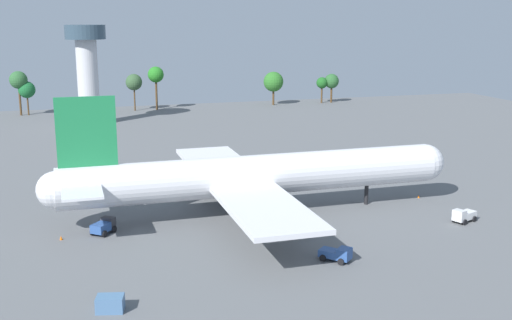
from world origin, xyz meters
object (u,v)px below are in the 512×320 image
cargo_airplane (255,176)px  cargo_loader (337,254)px  catering_truck (262,161)px  baggage_tug (214,166)px  safety_cone_tail (61,238)px  maintenance_van (464,215)px  control_tower (87,64)px  safety_cone_nose (419,196)px  cargo_container_fore (110,304)px  fuel_truck (104,226)px

cargo_airplane → cargo_loader: size_ratio=15.48×
cargo_loader → catering_truck: bearing=82.9°
baggage_tug → safety_cone_tail: baggage_tug is taller
cargo_airplane → safety_cone_tail: size_ratio=110.57×
maintenance_van → cargo_airplane: bearing=156.3°
cargo_airplane → maintenance_van: size_ratio=14.76×
safety_cone_tail → control_tower: bearing=85.2°
safety_cone_nose → safety_cone_tail: (-62.43, -4.25, 0.03)m
cargo_container_fore → safety_cone_tail: cargo_container_fore is taller
baggage_tug → safety_cone_nose: 43.61m
catering_truck → cargo_container_fore: bearing=-120.8°
fuel_truck → baggage_tug: baggage_tug is taller
cargo_loader → safety_cone_nose: 35.81m
cargo_airplane → cargo_loader: (4.66, -22.96, -5.64)m
cargo_airplane → fuel_truck: cargo_airplane is taller
catering_truck → maintenance_van: size_ratio=0.84×
baggage_tug → safety_cone_tail: 46.94m
catering_truck → cargo_container_fore: size_ratio=1.14×
control_tower → cargo_loader: bearing=-77.8°
control_tower → baggage_tug: bearing=-72.0°
cargo_airplane → cargo_container_fore: 39.42m
catering_truck → cargo_container_fore: catering_truck is taller
catering_truck → safety_cone_tail: bearing=-139.1°
cargo_loader → control_tower: 127.90m
maintenance_van → cargo_container_fore: bearing=-164.5°
cargo_container_fore → control_tower: 131.40m
cargo_airplane → cargo_container_fore: (-25.72, -29.31, -5.79)m
cargo_loader → maintenance_van: 27.92m
catering_truck → safety_cone_nose: 38.21m
cargo_loader → maintenance_van: maintenance_van is taller
cargo_loader → safety_cone_nose: size_ratio=7.99×
safety_cone_tail → control_tower: (8.81, 104.34, 18.10)m
safety_cone_nose → control_tower: bearing=118.2°
cargo_airplane → cargo_loader: cargo_airplane is taller
baggage_tug → cargo_loader: bearing=-85.5°
safety_cone_nose → safety_cone_tail: bearing=-176.1°
cargo_airplane → safety_cone_nose: (31.45, 0.78, -6.40)m
maintenance_van → baggage_tug: bearing=124.2°
baggage_tug → cargo_container_fore: size_ratio=1.36×
fuel_truck → safety_cone_nose: fuel_truck is taller
cargo_airplane → cargo_loader: bearing=-78.5°
cargo_loader → catering_truck: (7.04, 56.45, -0.00)m
maintenance_van → cargo_container_fore: size_ratio=1.36×
fuel_truck → safety_cone_tail: (-6.27, -0.99, -0.86)m
cargo_airplane → catering_truck: 35.92m
safety_cone_tail → control_tower: size_ratio=0.02×
cargo_loader → safety_cone_nose: bearing=41.5°
cargo_loader → maintenance_van: bearing=19.6°
cargo_loader → baggage_tug: (-4.24, 54.37, 0.18)m
cargo_airplane → baggage_tug: bearing=89.2°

